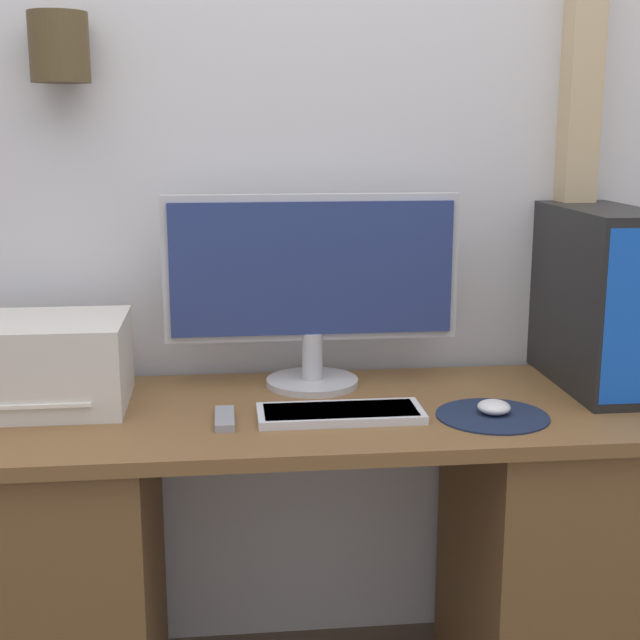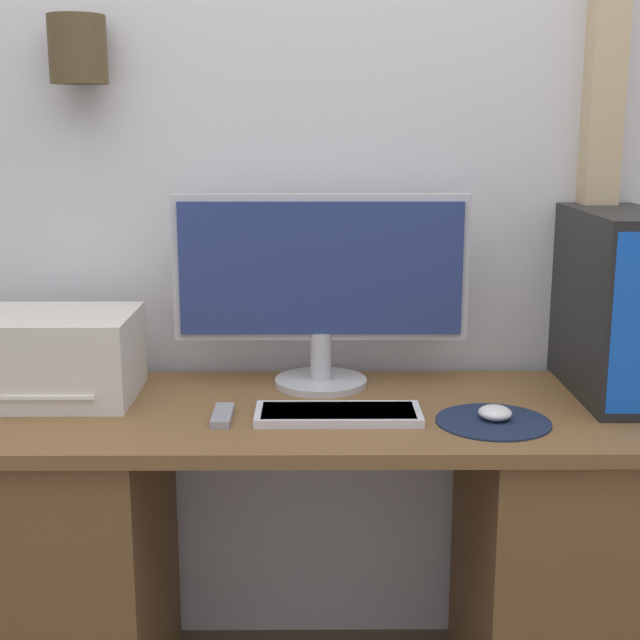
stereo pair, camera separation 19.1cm
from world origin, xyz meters
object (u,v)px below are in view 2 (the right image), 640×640
Objects in this scene: mouse at (494,413)px; computer_tower at (615,303)px; remote_control at (221,415)px; monitor at (320,279)px; printer at (46,356)px; keyboard at (337,414)px.

computer_tower is (0.31, 0.20, 0.19)m from mouse.
monitor is at bearing 50.33° from remote_control.
computer_tower is 1.14× the size of printer.
keyboard is 0.24m from remote_control.
keyboard is 0.78× the size of computer_tower.
keyboard reaches higher than remote_control.
monitor reaches higher than keyboard.
keyboard is (0.04, -0.25, -0.25)m from monitor.
monitor is at bearing 143.61° from mouse.
computer_tower is at bearing 12.12° from remote_control.
mouse is 0.16× the size of computer_tower.
computer_tower is at bearing 33.66° from mouse.
printer is (-0.65, 0.15, 0.09)m from keyboard.
remote_control is at bearing 178.42° from mouse.
monitor reaches higher than computer_tower.
monitor is 0.51m from mouse.
monitor is at bearing 8.81° from printer.
keyboard is 2.66× the size of remote_control.
mouse is at bearing -1.58° from remote_control.
printer is at bearing -178.54° from computer_tower.
printer is (-1.29, -0.03, -0.11)m from computer_tower.
mouse reaches higher than remote_control.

